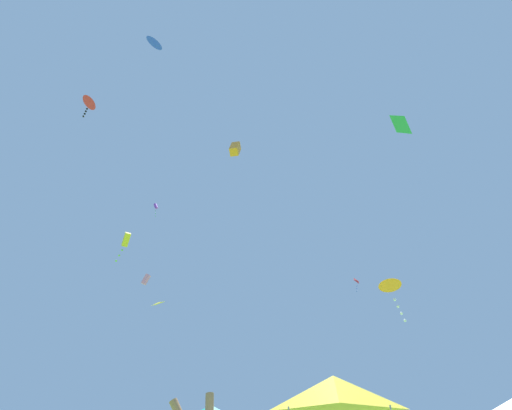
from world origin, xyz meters
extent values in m
pyramid|color=yellow|center=(0.09, 10.94, 3.26)|extent=(3.58, 3.58, 1.15)
pyramid|color=yellow|center=(-14.52, 26.87, 12.84)|extent=(1.29, 1.32, 0.63)
cube|color=orange|center=(-4.56, 12.97, 17.95)|extent=(0.58, 1.14, 1.45)
pyramid|color=green|center=(4.34, 8.27, 13.85)|extent=(0.76, 0.82, 0.91)
pyramid|color=red|center=(3.77, 27.56, 14.18)|extent=(0.60, 0.59, 0.57)
sphere|color=blue|center=(3.71, 27.54, 13.65)|extent=(0.08, 0.08, 0.08)
sphere|color=blue|center=(3.66, 27.50, 13.40)|extent=(0.08, 0.08, 0.08)
sphere|color=blue|center=(3.61, 27.46, 13.14)|extent=(0.08, 0.08, 0.08)
cube|color=yellow|center=(-16.90, 23.10, 17.68)|extent=(1.13, 1.26, 1.31)
sphere|color=#75D138|center=(-17.01, 23.01, 16.55)|extent=(0.17, 0.17, 0.17)
sphere|color=#75D138|center=(-17.13, 22.93, 15.99)|extent=(0.17, 0.17, 0.17)
sphere|color=#75D138|center=(-17.24, 22.84, 15.42)|extent=(0.17, 0.17, 0.17)
cube|color=pink|center=(-12.87, 20.37, 12.38)|extent=(0.59, 0.33, 0.84)
cone|color=red|center=(-15.12, 11.24, 22.44)|extent=(1.55, 1.56, 0.68)
sphere|color=black|center=(-15.07, 11.17, 21.63)|extent=(0.14, 0.14, 0.14)
sphere|color=black|center=(-15.02, 11.10, 21.29)|extent=(0.14, 0.14, 0.14)
sphere|color=black|center=(-14.97, 11.03, 20.94)|extent=(0.14, 0.14, 0.14)
sphere|color=black|center=(-14.92, 10.96, 20.60)|extent=(0.14, 0.14, 0.14)
cube|color=purple|center=(-15.48, 24.82, 22.44)|extent=(0.55, 0.37, 0.67)
sphere|color=green|center=(-15.46, 24.89, 21.88)|extent=(0.08, 0.08, 0.08)
sphere|color=green|center=(-15.44, 24.95, 21.61)|extent=(0.08, 0.08, 0.08)
sphere|color=green|center=(-15.42, 25.02, 21.33)|extent=(0.08, 0.08, 0.08)
cone|color=orange|center=(3.90, 15.66, 9.09)|extent=(1.30, 1.29, 0.48)
sphere|color=white|center=(3.99, 15.67, 8.22)|extent=(0.15, 0.15, 0.15)
sphere|color=white|center=(4.08, 15.67, 7.85)|extent=(0.15, 0.15, 0.15)
sphere|color=white|center=(4.18, 15.68, 7.47)|extent=(0.15, 0.15, 0.15)
sphere|color=white|center=(4.27, 15.68, 7.10)|extent=(0.15, 0.15, 0.15)
cone|color=blue|center=(-9.66, 8.95, 24.98)|extent=(1.50, 1.58, 0.84)
camera|label=1|loc=(-0.51, -4.23, 1.48)|focal=25.41mm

